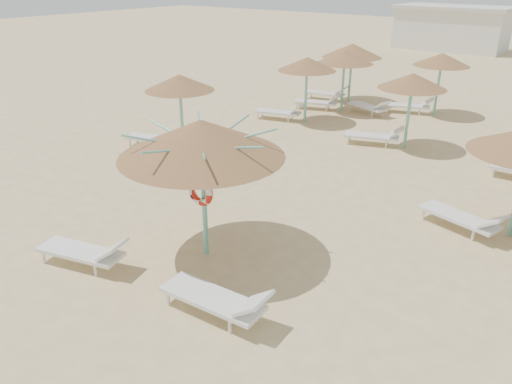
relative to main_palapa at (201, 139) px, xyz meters
The scene contains 6 objects.
ground 2.75m from the main_palapa, 40.35° to the right, with size 120.00×120.00×0.00m, color #D7BD83.
main_palapa is the anchor object (origin of this frame).
lounger_main_a 3.47m from the main_palapa, 131.28° to the right, with size 2.14×1.13×0.75m.
lounger_main_b 3.24m from the main_palapa, 42.13° to the right, with size 2.21×0.79×0.79m.
palapa_field 10.29m from the main_palapa, 77.40° to the left, with size 20.15×12.82×2.70m.
service_hut 35.08m from the main_palapa, 99.11° to the left, with size 8.40×4.40×3.25m.
Camera 1 is at (6.24, -6.68, 5.84)m, focal length 35.00 mm.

